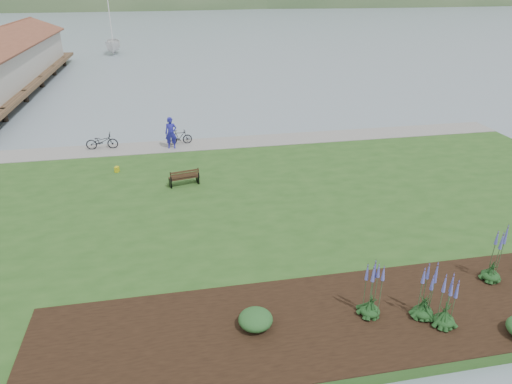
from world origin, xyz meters
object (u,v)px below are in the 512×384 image
(person, at_px, (171,130))
(bicycle_a, at_px, (102,141))
(sailboat, at_px, (114,54))
(park_bench, at_px, (184,177))

(person, relative_size, bicycle_a, 1.21)
(person, xyz_separation_m, bicycle_a, (-4.10, 0.66, -0.64))
(sailboat, bearing_deg, bicycle_a, -87.55)
(park_bench, height_order, person, person)
(person, distance_m, bicycle_a, 4.20)
(person, xyz_separation_m, sailboat, (-6.96, 41.89, -1.53))
(park_bench, bearing_deg, bicycle_a, 114.33)
(park_bench, xyz_separation_m, bicycle_a, (-4.57, 6.24, 0.05))
(bicycle_a, bearing_deg, sailboat, 4.87)
(bicycle_a, bearing_deg, person, -98.29)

